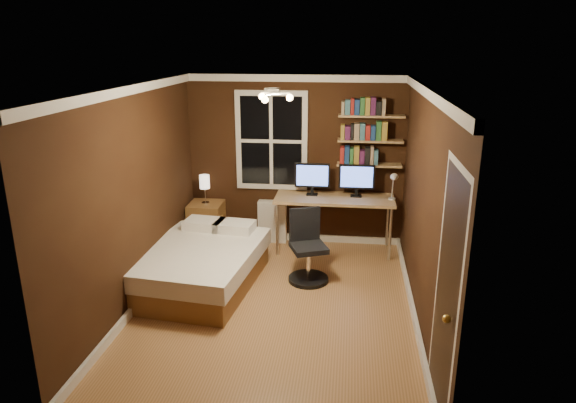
# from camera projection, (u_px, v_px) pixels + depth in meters

# --- Properties ---
(floor) EXTENTS (4.20, 4.20, 0.00)m
(floor) POSITION_uv_depth(u_px,v_px,m) (275.00, 305.00, 5.99)
(floor) COLOR brown
(floor) RESTS_ON ground
(wall_back) EXTENTS (3.20, 0.04, 2.50)m
(wall_back) POSITION_uv_depth(u_px,v_px,m) (295.00, 161.00, 7.61)
(wall_back) COLOR black
(wall_back) RESTS_ON ground
(wall_left) EXTENTS (0.04, 4.20, 2.50)m
(wall_left) POSITION_uv_depth(u_px,v_px,m) (135.00, 198.00, 5.80)
(wall_left) COLOR black
(wall_left) RESTS_ON ground
(wall_right) EXTENTS (0.04, 4.20, 2.50)m
(wall_right) POSITION_uv_depth(u_px,v_px,m) (424.00, 209.00, 5.43)
(wall_right) COLOR black
(wall_right) RESTS_ON ground
(ceiling) EXTENTS (3.20, 4.20, 0.02)m
(ceiling) POSITION_uv_depth(u_px,v_px,m) (274.00, 87.00, 5.24)
(ceiling) COLOR white
(ceiling) RESTS_ON wall_back
(window) EXTENTS (1.06, 0.06, 1.46)m
(window) POSITION_uv_depth(u_px,v_px,m) (272.00, 141.00, 7.52)
(window) COLOR silver
(window) RESTS_ON wall_back
(door) EXTENTS (0.03, 0.82, 2.05)m
(door) POSITION_uv_depth(u_px,v_px,m) (446.00, 297.00, 4.03)
(door) COLOR black
(door) RESTS_ON ground
(door_knob) EXTENTS (0.06, 0.06, 0.06)m
(door_knob) POSITION_uv_depth(u_px,v_px,m) (447.00, 319.00, 3.76)
(door_knob) COLOR gold
(door_knob) RESTS_ON door
(ceiling_fixture) EXTENTS (0.44, 0.44, 0.18)m
(ceiling_fixture) POSITION_uv_depth(u_px,v_px,m) (272.00, 98.00, 5.18)
(ceiling_fixture) COLOR beige
(ceiling_fixture) RESTS_ON ceiling
(bookshelf_lower) EXTENTS (0.92, 0.22, 0.03)m
(bookshelf_lower) POSITION_uv_depth(u_px,v_px,m) (369.00, 165.00, 7.37)
(bookshelf_lower) COLOR #9B774B
(bookshelf_lower) RESTS_ON wall_back
(books_row_lower) EXTENTS (0.48, 0.16, 0.23)m
(books_row_lower) POSITION_uv_depth(u_px,v_px,m) (369.00, 156.00, 7.33)
(books_row_lower) COLOR maroon
(books_row_lower) RESTS_ON bookshelf_lower
(bookshelf_middle) EXTENTS (0.92, 0.22, 0.03)m
(bookshelf_middle) POSITION_uv_depth(u_px,v_px,m) (370.00, 141.00, 7.26)
(bookshelf_middle) COLOR #9B774B
(bookshelf_middle) RESTS_ON wall_back
(books_row_middle) EXTENTS (0.54, 0.16, 0.23)m
(books_row_middle) POSITION_uv_depth(u_px,v_px,m) (371.00, 132.00, 7.22)
(books_row_middle) COLOR navy
(books_row_middle) RESTS_ON bookshelf_middle
(bookshelf_upper) EXTENTS (0.92, 0.22, 0.03)m
(bookshelf_upper) POSITION_uv_depth(u_px,v_px,m) (371.00, 116.00, 7.16)
(bookshelf_upper) COLOR #9B774B
(bookshelf_upper) RESTS_ON wall_back
(books_row_upper) EXTENTS (0.54, 0.16, 0.23)m
(books_row_upper) POSITION_uv_depth(u_px,v_px,m) (372.00, 107.00, 7.12)
(books_row_upper) COLOR #2A632F
(books_row_upper) RESTS_ON bookshelf_upper
(bed) EXTENTS (1.53, 1.98, 0.63)m
(bed) POSITION_uv_depth(u_px,v_px,m) (201.00, 265.00, 6.41)
(bed) COLOR brown
(bed) RESTS_ON ground
(nightstand) EXTENTS (0.50, 0.50, 0.62)m
(nightstand) POSITION_uv_depth(u_px,v_px,m) (207.00, 223.00, 7.81)
(nightstand) COLOR brown
(nightstand) RESTS_ON ground
(bedside_lamp) EXTENTS (0.15, 0.15, 0.43)m
(bedside_lamp) POSITION_uv_depth(u_px,v_px,m) (205.00, 189.00, 7.65)
(bedside_lamp) COLOR beige
(bedside_lamp) RESTS_ON nightstand
(radiator) EXTENTS (0.43, 0.15, 0.65)m
(radiator) POSITION_uv_depth(u_px,v_px,m) (272.00, 221.00, 7.81)
(radiator) COLOR silver
(radiator) RESTS_ON ground
(desk) EXTENTS (1.70, 0.64, 0.81)m
(desk) POSITION_uv_depth(u_px,v_px,m) (334.00, 201.00, 7.36)
(desk) COLOR #9B774B
(desk) RESTS_ON ground
(monitor_left) EXTENTS (0.51, 0.12, 0.47)m
(monitor_left) POSITION_uv_depth(u_px,v_px,m) (312.00, 179.00, 7.40)
(monitor_left) COLOR black
(monitor_left) RESTS_ON desk
(monitor_right) EXTENTS (0.51, 0.12, 0.47)m
(monitor_right) POSITION_uv_depth(u_px,v_px,m) (357.00, 181.00, 7.32)
(monitor_right) COLOR black
(monitor_right) RESTS_ON desk
(desk_lamp) EXTENTS (0.14, 0.32, 0.44)m
(desk_lamp) POSITION_uv_depth(u_px,v_px,m) (393.00, 186.00, 7.11)
(desk_lamp) COLOR silver
(desk_lamp) RESTS_ON desk
(office_chair) EXTENTS (0.54, 0.54, 0.93)m
(office_chair) POSITION_uv_depth(u_px,v_px,m) (308.00, 255.00, 6.54)
(office_chair) COLOR black
(office_chair) RESTS_ON ground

